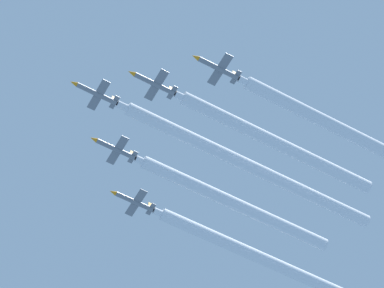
{
  "coord_description": "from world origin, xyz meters",
  "views": [
    {
      "loc": [
        -95.09,
        35.66,
        2.37
      ],
      "look_at": [
        0.06,
        -17.41,
        174.12
      ],
      "focal_mm": 86.97,
      "sensor_mm": 36.0,
      "label": 1
    }
  ],
  "objects_px": {
    "jet_lead": "(95,93)",
    "jet_outer_left": "(217,68)",
    "jet_left_wingman": "(153,83)",
    "jet_right_wingman": "(114,149)",
    "jet_outer_right": "(133,201)"
  },
  "relations": [
    {
      "from": "jet_left_wingman",
      "to": "jet_right_wingman",
      "type": "bearing_deg",
      "value": -1.02
    },
    {
      "from": "jet_left_wingman",
      "to": "jet_right_wingman",
      "type": "distance_m",
      "value": 19.01
    },
    {
      "from": "jet_left_wingman",
      "to": "jet_lead",
      "type": "bearing_deg",
      "value": 45.77
    },
    {
      "from": "jet_lead",
      "to": "jet_right_wingman",
      "type": "bearing_deg",
      "value": -44.06
    },
    {
      "from": "jet_lead",
      "to": "jet_outer_right",
      "type": "distance_m",
      "value": 27.48
    },
    {
      "from": "jet_right_wingman",
      "to": "jet_outer_right",
      "type": "bearing_deg",
      "value": -45.44
    },
    {
      "from": "jet_lead",
      "to": "jet_outer_right",
      "type": "relative_size",
      "value": 1.0
    },
    {
      "from": "jet_right_wingman",
      "to": "jet_outer_right",
      "type": "distance_m",
      "value": 13.61
    },
    {
      "from": "jet_outer_right",
      "to": "jet_left_wingman",
      "type": "bearing_deg",
      "value": 160.74
    },
    {
      "from": "jet_right_wingman",
      "to": "jet_outer_left",
      "type": "height_order",
      "value": "jet_right_wingman"
    },
    {
      "from": "jet_right_wingman",
      "to": "jet_outer_left",
      "type": "bearing_deg",
      "value": -162.2
    },
    {
      "from": "jet_lead",
      "to": "jet_outer_left",
      "type": "xyz_separation_m",
      "value": [
        -19.09,
        -18.95,
        -2.47
      ]
    },
    {
      "from": "jet_lead",
      "to": "jet_left_wingman",
      "type": "height_order",
      "value": "jet_lead"
    },
    {
      "from": "jet_left_wingman",
      "to": "jet_outer_left",
      "type": "xyz_separation_m",
      "value": [
        -10.05,
        -9.66,
        -0.71
      ]
    },
    {
      "from": "jet_lead",
      "to": "jet_left_wingman",
      "type": "relative_size",
      "value": 1.0
    }
  ]
}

